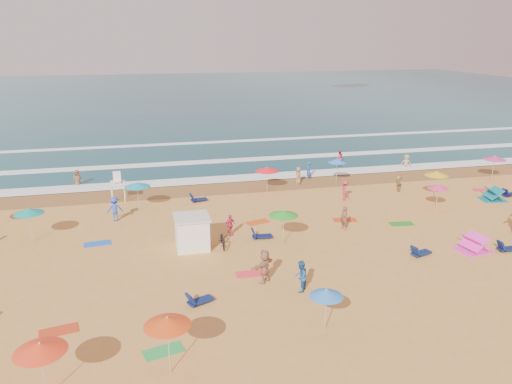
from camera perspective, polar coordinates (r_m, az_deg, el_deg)
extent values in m
plane|color=gold|center=(32.99, 1.94, -5.56)|extent=(220.00, 220.00, 0.00)
cube|color=#0C4756|center=(114.31, -9.28, 10.74)|extent=(220.00, 140.00, 0.18)
plane|color=olive|center=(44.46, -2.26, 0.58)|extent=(220.00, 220.00, 0.00)
cube|color=white|center=(46.79, -2.85, 1.56)|extent=(200.00, 2.20, 0.05)
cube|color=white|center=(53.47, -4.22, 3.55)|extent=(200.00, 1.60, 0.05)
cube|color=white|center=(63.12, -5.68, 5.66)|extent=(200.00, 1.20, 0.05)
cube|color=white|center=(31.79, -7.31, -4.67)|extent=(2.00, 2.00, 2.00)
cube|color=silver|center=(31.41, -7.39, -2.88)|extent=(2.20, 2.20, 0.12)
imported|color=black|center=(31.93, -3.81, -5.44)|extent=(0.75, 1.91, 0.99)
cone|color=#D32F87|center=(51.18, 25.61, 3.55)|extent=(2.03, 2.03, 0.35)
cone|color=#169AB2|center=(38.93, -13.43, 0.84)|extent=(1.96, 1.96, 0.35)
cone|color=yellow|center=(42.83, 19.95, 2.01)|extent=(1.89, 1.89, 0.35)
cone|color=green|center=(31.83, 3.16, -2.40)|extent=(1.92, 1.92, 0.35)
cone|color=#2F7ED7|center=(22.95, 8.05, -11.34)|extent=(1.53, 1.53, 0.35)
cone|color=#12948B|center=(35.21, -24.55, -1.98)|extent=(1.88, 1.88, 0.35)
cone|color=#3478EB|center=(45.38, 9.26, 3.54)|extent=(1.62, 1.62, 0.35)
cone|color=#F63B19|center=(20.41, -23.45, -15.97)|extent=(1.92, 1.92, 0.35)
cone|color=#FC1A28|center=(42.69, 1.27, 2.64)|extent=(2.07, 2.07, 0.35)
cone|color=#E44613|center=(20.19, -10.11, -14.37)|extent=(1.86, 1.86, 0.35)
cone|color=#EC346A|center=(40.52, 20.11, 0.61)|extent=(1.61, 1.61, 0.35)
cube|color=navy|center=(25.79, -6.36, -12.23)|extent=(1.42, 1.03, 0.34)
cube|color=#0F184C|center=(33.23, 0.72, -5.06)|extent=(1.34, 0.65, 0.34)
cube|color=#0E1C47|center=(35.11, 26.88, -5.79)|extent=(1.31, 0.58, 0.34)
cube|color=#0F1F4B|center=(32.40, 18.37, -6.62)|extent=(1.40, 0.90, 0.34)
cube|color=#0D1145|center=(46.93, 26.99, -0.24)|extent=(1.39, 0.82, 0.34)
cube|color=#0E194A|center=(40.76, -6.54, -0.86)|extent=(1.39, 0.82, 0.34)
cube|color=red|center=(25.27, -21.63, -14.54)|extent=(1.84, 1.18, 0.03)
cube|color=blue|center=(34.06, -17.67, -5.64)|extent=(1.79, 1.05, 0.03)
cube|color=green|center=(22.69, -10.55, -17.45)|extent=(1.86, 1.25, 0.03)
cube|color=#C35015|center=(36.07, 0.17, -3.47)|extent=(1.88, 1.33, 0.03)
cube|color=#F33940|center=(28.56, -0.61, -9.35)|extent=(1.74, 0.95, 0.03)
cube|color=red|center=(37.05, 10.12, -3.18)|extent=(1.84, 1.19, 0.03)
cube|color=#258A22|center=(37.25, 16.29, -3.52)|extent=(1.79, 1.06, 0.03)
cube|color=#EC3741|center=(47.80, 24.47, 0.21)|extent=(1.85, 1.21, 0.03)
imported|color=#AB874F|center=(44.74, 16.00, 1.00)|extent=(0.80, 1.45, 1.49)
imported|color=#A6744D|center=(45.38, 4.86, 1.90)|extent=(0.68, 0.87, 1.57)
imported|color=#C6315A|center=(53.20, 9.50, 3.85)|extent=(0.96, 0.82, 1.72)
imported|color=#E2385F|center=(33.54, -2.99, -3.80)|extent=(0.94, 0.77, 1.50)
imported|color=tan|center=(27.33, 0.97, -8.49)|extent=(1.72, 1.49, 1.87)
imported|color=#B62D3C|center=(41.26, 10.14, 0.19)|extent=(0.70, 1.13, 1.69)
imported|color=tan|center=(52.85, 16.78, 3.22)|extent=(1.24, 1.00, 1.67)
imported|color=#2352A6|center=(47.24, 6.03, 2.38)|extent=(0.56, 0.75, 1.89)
imported|color=blue|center=(37.52, -15.84, -1.87)|extent=(1.24, 0.80, 1.82)
imported|color=brown|center=(35.04, 10.05, -2.96)|extent=(0.62, 0.72, 1.68)
imported|color=brown|center=(47.37, -19.75, 1.37)|extent=(0.96, 0.75, 1.73)
imported|color=#21589D|center=(26.54, 5.13, -9.58)|extent=(1.00, 1.06, 1.72)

